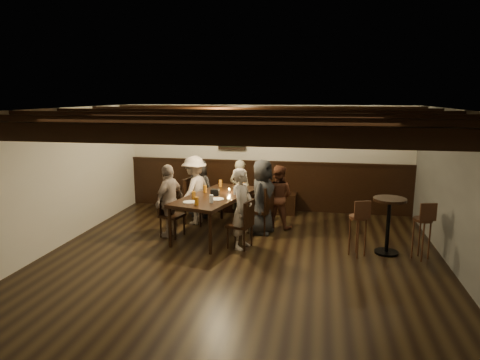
% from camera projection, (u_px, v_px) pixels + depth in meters
% --- Properties ---
extents(room, '(7.00, 7.00, 7.00)m').
position_uv_depth(room, '(245.00, 173.00, 8.62)').
color(room, black).
rests_on(room, ground).
extents(dining_table, '(1.40, 2.22, 0.77)m').
position_uv_depth(dining_table, '(216.00, 198.00, 8.04)').
color(dining_table, black).
rests_on(dining_table, floor).
extents(chair_left_near, '(0.52, 0.52, 0.94)m').
position_uv_depth(chair_left_near, '(196.00, 210.00, 8.82)').
color(chair_left_near, black).
rests_on(chair_left_near, floor).
extents(chair_left_far, '(0.47, 0.47, 0.85)m').
position_uv_depth(chair_left_far, '(172.00, 223.00, 8.03)').
color(chair_left_far, black).
rests_on(chair_left_far, floor).
extents(chair_right_near, '(0.51, 0.51, 0.92)m').
position_uv_depth(chair_right_near, '(261.00, 218.00, 8.22)').
color(chair_right_near, black).
rests_on(chair_right_near, floor).
extents(chair_right_far, '(0.47, 0.47, 0.85)m').
position_uv_depth(chair_right_far, '(241.00, 233.00, 7.43)').
color(chair_right_far, black).
rests_on(chair_right_far, floor).
extents(person_bench_left, '(0.70, 0.54, 1.27)m').
position_uv_depth(person_bench_left, '(199.00, 188.00, 9.23)').
color(person_bench_left, '#29282B').
rests_on(person_bench_left, floor).
extents(person_bench_centre, '(0.54, 0.42, 1.30)m').
position_uv_depth(person_bench_centre, '(240.00, 190.00, 8.98)').
color(person_bench_centre, gray).
rests_on(person_bench_centre, floor).
extents(person_bench_right, '(0.71, 0.62, 1.27)m').
position_uv_depth(person_bench_right, '(278.00, 197.00, 8.48)').
color(person_bench_right, brown).
rests_on(person_bench_right, floor).
extents(person_left_near, '(0.73, 1.01, 1.41)m').
position_uv_depth(person_left_near, '(195.00, 190.00, 8.75)').
color(person_left_near, '#BCAB9F').
rests_on(person_left_near, floor).
extents(person_left_far, '(0.52, 0.86, 1.37)m').
position_uv_depth(person_left_far, '(169.00, 201.00, 7.96)').
color(person_left_far, gray).
rests_on(person_left_far, floor).
extents(person_right_near, '(0.61, 0.79, 1.43)m').
position_uv_depth(person_right_near, '(262.00, 197.00, 8.12)').
color(person_right_near, '#252627').
rests_on(person_right_near, floor).
extents(person_right_far, '(0.45, 0.58, 1.40)m').
position_uv_depth(person_right_far, '(242.00, 209.00, 7.33)').
color(person_right_far, '#AB9E91').
rests_on(person_right_far, floor).
extents(pint_a, '(0.07, 0.07, 0.14)m').
position_uv_depth(pint_a, '(220.00, 183.00, 8.75)').
color(pint_a, '#BF7219').
rests_on(pint_a, dining_table).
extents(pint_b, '(0.07, 0.07, 0.14)m').
position_uv_depth(pint_b, '(243.00, 186.00, 8.49)').
color(pint_b, '#BF7219').
rests_on(pint_b, dining_table).
extents(pint_c, '(0.07, 0.07, 0.14)m').
position_uv_depth(pint_c, '(205.00, 189.00, 8.23)').
color(pint_c, '#BF7219').
rests_on(pint_c, dining_table).
extents(pint_d, '(0.07, 0.07, 0.14)m').
position_uv_depth(pint_d, '(235.00, 191.00, 8.07)').
color(pint_d, silver).
rests_on(pint_d, dining_table).
extents(pint_e, '(0.07, 0.07, 0.14)m').
position_uv_depth(pint_e, '(194.00, 195.00, 7.71)').
color(pint_e, '#BF7219').
rests_on(pint_e, dining_table).
extents(pint_f, '(0.07, 0.07, 0.14)m').
position_uv_depth(pint_f, '(211.00, 199.00, 7.44)').
color(pint_f, silver).
rests_on(pint_f, dining_table).
extents(pint_g, '(0.07, 0.07, 0.14)m').
position_uv_depth(pint_g, '(197.00, 201.00, 7.28)').
color(pint_g, '#BF7219').
rests_on(pint_g, dining_table).
extents(plate_near, '(0.24, 0.24, 0.01)m').
position_uv_depth(plate_near, '(190.00, 202.00, 7.47)').
color(plate_near, white).
rests_on(plate_near, dining_table).
extents(plate_far, '(0.24, 0.24, 0.01)m').
position_uv_depth(plate_far, '(217.00, 199.00, 7.69)').
color(plate_far, white).
rests_on(plate_far, dining_table).
extents(condiment_caddy, '(0.15, 0.10, 0.12)m').
position_uv_depth(condiment_caddy, '(215.00, 192.00, 7.97)').
color(condiment_caddy, black).
rests_on(condiment_caddy, dining_table).
extents(candle, '(0.05, 0.05, 0.05)m').
position_uv_depth(candle, '(229.00, 191.00, 8.24)').
color(candle, beige).
rests_on(candle, dining_table).
extents(high_top_table, '(0.54, 0.54, 0.95)m').
position_uv_depth(high_top_table, '(389.00, 217.00, 7.07)').
color(high_top_table, black).
rests_on(high_top_table, floor).
extents(bar_stool_left, '(0.33, 0.34, 0.97)m').
position_uv_depth(bar_stool_left, '(358.00, 235.00, 7.02)').
color(bar_stool_left, '#3C1F13').
rests_on(bar_stool_left, floor).
extents(bar_stool_right, '(0.32, 0.34, 0.97)m').
position_uv_depth(bar_stool_right, '(421.00, 238.00, 6.88)').
color(bar_stool_right, '#3C1F13').
rests_on(bar_stool_right, floor).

